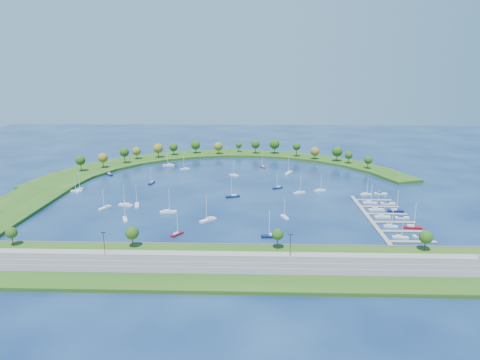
{
  "coord_description": "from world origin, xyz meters",
  "views": [
    {
      "loc": [
        13.56,
        -280.92,
        78.64
      ],
      "look_at": [
        5.0,
        5.0,
        4.0
      ],
      "focal_mm": 31.41,
      "sensor_mm": 36.0,
      "label": 1
    }
  ],
  "objects_px": {
    "harbor_tower": "(227,150)",
    "moored_boat_4": "(233,196)",
    "docked_boat_6": "(376,209)",
    "docked_boat_11": "(380,193)",
    "docked_boat_1": "(421,236)",
    "dock_system": "(382,218)",
    "moored_boat_0": "(185,169)",
    "moored_boat_7": "(299,192)",
    "moored_boat_20": "(105,207)",
    "moored_boat_8": "(137,205)",
    "moored_boat_1": "(208,219)",
    "moored_boat_18": "(109,174)",
    "moored_boat_19": "(289,172)",
    "moored_boat_21": "(169,165)",
    "docked_boat_4": "(382,216)",
    "moored_boat_10": "(177,233)",
    "docked_boat_3": "(412,227)",
    "docked_boat_8": "(370,202)",
    "moored_boat_14": "(285,217)",
    "moored_boat_15": "(234,175)",
    "docked_boat_7": "(395,210)",
    "moored_boat_11": "(278,187)",
    "docked_boat_10": "(366,194)",
    "moored_boat_16": "(271,236)",
    "moored_boat_9": "(77,190)",
    "docked_boat_0": "(400,237)",
    "moored_boat_12": "(126,204)",
    "moored_boat_6": "(320,190)",
    "moored_boat_13": "(80,190)",
    "moored_boat_17": "(152,182)",
    "moored_boat_3": "(168,211)",
    "docked_boat_2": "(391,226)",
    "docked_boat_5": "(402,217)",
    "moored_boat_2": "(263,167)",
    "docked_boat_9": "(387,203)",
    "moored_boat_5": "(125,219)"
  },
  "relations": [
    {
      "from": "moored_boat_3",
      "to": "docked_boat_2",
      "type": "xyz_separation_m",
      "value": [
        119.8,
        -18.99,
        -0.1
      ]
    },
    {
      "from": "moored_boat_3",
      "to": "docked_boat_8",
      "type": "distance_m",
      "value": 121.61
    },
    {
      "from": "docked_boat_4",
      "to": "docked_boat_8",
      "type": "bearing_deg",
      "value": 88.12
    },
    {
      "from": "moored_boat_8",
      "to": "moored_boat_17",
      "type": "bearing_deg",
      "value": -10.65
    },
    {
      "from": "moored_boat_11",
      "to": "moored_boat_18",
      "type": "relative_size",
      "value": 0.89
    },
    {
      "from": "moored_boat_6",
      "to": "moored_boat_17",
      "type": "bearing_deg",
      "value": 152.83
    },
    {
      "from": "docked_boat_1",
      "to": "docked_boat_11",
      "type": "distance_m",
      "value": 73.31
    },
    {
      "from": "moored_boat_9",
      "to": "docked_boat_0",
      "type": "xyz_separation_m",
      "value": [
        189.7,
        -75.31,
        -0.01
      ]
    },
    {
      "from": "moored_boat_16",
      "to": "docked_boat_6",
      "type": "xyz_separation_m",
      "value": [
        62.6,
        42.15,
        -0.03
      ]
    },
    {
      "from": "moored_boat_9",
      "to": "moored_boat_7",
      "type": "bearing_deg",
      "value": -179.49
    },
    {
      "from": "moored_boat_15",
      "to": "docked_boat_7",
      "type": "distance_m",
      "value": 126.71
    },
    {
      "from": "moored_boat_12",
      "to": "docked_boat_8",
      "type": "relative_size",
      "value": 1.1
    },
    {
      "from": "moored_boat_2",
      "to": "docked_boat_9",
      "type": "relative_size",
      "value": 1.06
    },
    {
      "from": "harbor_tower",
      "to": "moored_boat_4",
      "type": "xyz_separation_m",
      "value": [
        12.34,
        -143.79,
        -3.06
      ]
    },
    {
      "from": "docked_boat_1",
      "to": "docked_boat_8",
      "type": "relative_size",
      "value": 0.68
    },
    {
      "from": "moored_boat_10",
      "to": "docked_boat_3",
      "type": "xyz_separation_m",
      "value": [
        119.39,
        12.46,
        0.09
      ]
    },
    {
      "from": "moored_boat_7",
      "to": "docked_boat_6",
      "type": "bearing_deg",
      "value": -64.51
    },
    {
      "from": "harbor_tower",
      "to": "moored_boat_21",
      "type": "bearing_deg",
      "value": -130.65
    },
    {
      "from": "moored_boat_15",
      "to": "moored_boat_13",
      "type": "bearing_deg",
      "value": 54.38
    },
    {
      "from": "moored_boat_20",
      "to": "moored_boat_18",
      "type": "bearing_deg",
      "value": -132.77
    },
    {
      "from": "docked_boat_3",
      "to": "docked_boat_11",
      "type": "height_order",
      "value": "docked_boat_3"
    },
    {
      "from": "moored_boat_0",
      "to": "moored_boat_6",
      "type": "bearing_deg",
      "value": 127.95
    },
    {
      "from": "moored_boat_15",
      "to": "moored_boat_8",
      "type": "bearing_deg",
      "value": 84.6
    },
    {
      "from": "moored_boat_18",
      "to": "docked_boat_1",
      "type": "distance_m",
      "value": 227.33
    },
    {
      "from": "docked_boat_0",
      "to": "docked_boat_5",
      "type": "distance_m",
      "value": 30.4
    },
    {
      "from": "moored_boat_7",
      "to": "moored_boat_20",
      "type": "height_order",
      "value": "moored_boat_20"
    },
    {
      "from": "moored_boat_13",
      "to": "moored_boat_19",
      "type": "bearing_deg",
      "value": -69.19
    },
    {
      "from": "moored_boat_18",
      "to": "moored_boat_19",
      "type": "relative_size",
      "value": 0.84
    },
    {
      "from": "dock_system",
      "to": "moored_boat_4",
      "type": "distance_m",
      "value": 91.98
    },
    {
      "from": "moored_boat_12",
      "to": "docked_boat_0",
      "type": "bearing_deg",
      "value": 178.87
    },
    {
      "from": "moored_boat_20",
      "to": "moored_boat_1",
      "type": "bearing_deg",
      "value": 103.09
    },
    {
      "from": "moored_boat_4",
      "to": "moored_boat_16",
      "type": "height_order",
      "value": "moored_boat_16"
    },
    {
      "from": "moored_boat_8",
      "to": "docked_boat_4",
      "type": "distance_m",
      "value": 141.87
    },
    {
      "from": "dock_system",
      "to": "moored_boat_14",
      "type": "relative_size",
      "value": 7.56
    },
    {
      "from": "moored_boat_14",
      "to": "docked_boat_10",
      "type": "xyz_separation_m",
      "value": [
        56.29,
        45.76,
        0.01
      ]
    },
    {
      "from": "moored_boat_7",
      "to": "docked_boat_5",
      "type": "height_order",
      "value": "moored_boat_7"
    },
    {
      "from": "moored_boat_2",
      "to": "moored_boat_12",
      "type": "relative_size",
      "value": 0.71
    },
    {
      "from": "moored_boat_8",
      "to": "moored_boat_1",
      "type": "bearing_deg",
      "value": -132.95
    },
    {
      "from": "moored_boat_4",
      "to": "docked_boat_11",
      "type": "relative_size",
      "value": 1.56
    },
    {
      "from": "moored_boat_19",
      "to": "moored_boat_17",
      "type": "bearing_deg",
      "value": -44.51
    },
    {
      "from": "moored_boat_18",
      "to": "moored_boat_19",
      "type": "bearing_deg",
      "value": 55.02
    },
    {
      "from": "moored_boat_5",
      "to": "moored_boat_20",
      "type": "height_order",
      "value": "moored_boat_20"
    },
    {
      "from": "docked_boat_6",
      "to": "docked_boat_11",
      "type": "relative_size",
      "value": 1.5
    },
    {
      "from": "moored_boat_21",
      "to": "moored_boat_8",
      "type": "bearing_deg",
      "value": 88.75
    },
    {
      "from": "moored_boat_16",
      "to": "docked_boat_4",
      "type": "distance_m",
      "value": 69.39
    },
    {
      "from": "moored_boat_0",
      "to": "moored_boat_9",
      "type": "distance_m",
      "value": 91.4
    },
    {
      "from": "moored_boat_10",
      "to": "docked_boat_0",
      "type": "distance_m",
      "value": 108.93
    },
    {
      "from": "moored_boat_7",
      "to": "moored_boat_18",
      "type": "xyz_separation_m",
      "value": [
        -142.07,
        46.12,
        0.01
      ]
    },
    {
      "from": "dock_system",
      "to": "moored_boat_0",
      "type": "xyz_separation_m",
      "value": [
        -127.02,
        113.72,
        0.54
      ]
    },
    {
      "from": "moored_boat_4",
      "to": "docked_boat_4",
      "type": "distance_m",
      "value": 91.8
    }
  ]
}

